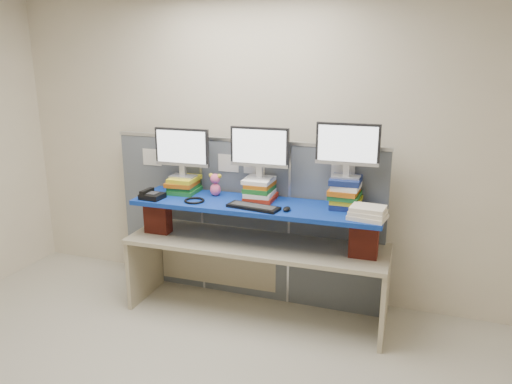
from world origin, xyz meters
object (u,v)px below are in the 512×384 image
at_px(monitor_center, 260,150).
at_px(keyboard, 253,207).
at_px(blue_board, 256,205).
at_px(monitor_right, 348,147).
at_px(desk, 256,256).
at_px(desk_phone, 152,195).
at_px(monitor_left, 182,150).

height_order(monitor_center, keyboard, monitor_center).
bearing_deg(blue_board, keyboard, -80.47).
bearing_deg(monitor_center, monitor_right, -0.00).
xyz_separation_m(blue_board, monitor_center, (-0.01, 0.12, 0.46)).
xyz_separation_m(desk, monitor_center, (-0.01, 0.12, 0.93)).
height_order(keyboard, desk_phone, desk_phone).
bearing_deg(desk, desk_phone, -170.81).
bearing_deg(monitor_left, monitor_center, 0.00).
distance_m(keyboard, desk_phone, 0.94).
xyz_separation_m(monitor_right, desk_phone, (-1.64, -0.32, -0.48)).
bearing_deg(monitor_right, desk, -170.82).
bearing_deg(monitor_center, keyboard, -83.18).
xyz_separation_m(monitor_left, keyboard, (0.77, -0.24, -0.38)).
relative_size(monitor_left, monitor_right, 1.00).
height_order(blue_board, monitor_left, monitor_left).
distance_m(blue_board, monitor_left, 0.85).
distance_m(monitor_left, desk_phone, 0.49).
xyz_separation_m(blue_board, monitor_right, (0.73, 0.14, 0.53)).
relative_size(keyboard, desk_phone, 2.33).
bearing_deg(desk, monitor_right, 9.18).
bearing_deg(monitor_left, desk_phone, -123.83).
distance_m(desk, monitor_center, 0.94).
xyz_separation_m(monitor_left, monitor_center, (0.73, 0.02, 0.04)).
relative_size(desk, keyboard, 5.00).
bearing_deg(blue_board, monitor_center, 93.46).
bearing_deg(monitor_left, keyboard, -19.09).
bearing_deg(desk_phone, blue_board, 14.24).
xyz_separation_m(keyboard, desk_phone, (-0.94, -0.03, 0.02)).
bearing_deg(monitor_left, monitor_right, 0.00).
xyz_separation_m(monitor_left, desk_phone, (-0.17, -0.27, -0.37)).
bearing_deg(monitor_center, desk, -86.54).
height_order(desk, monitor_left, monitor_left).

